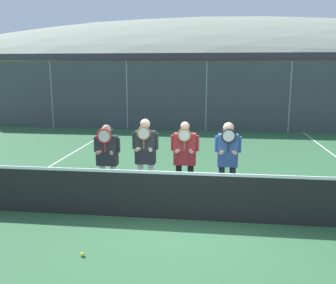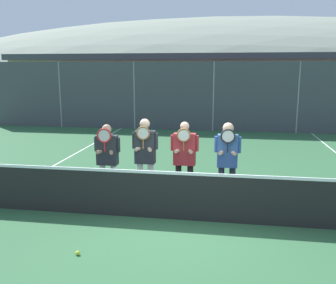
{
  "view_description": "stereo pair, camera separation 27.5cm",
  "coord_description": "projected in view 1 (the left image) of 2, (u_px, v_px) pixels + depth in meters",
  "views": [
    {
      "loc": [
        0.43,
        -6.83,
        2.89
      ],
      "look_at": [
        -0.58,
        1.12,
        1.31
      ],
      "focal_mm": 40.0,
      "sensor_mm": 36.0,
      "label": 1
    },
    {
      "loc": [
        0.71,
        -6.79,
        2.89
      ],
      "look_at": [
        -0.58,
        1.12,
        1.31
      ],
      "focal_mm": 40.0,
      "sensor_mm": 36.0,
      "label": 2
    }
  ],
  "objects": [
    {
      "name": "player_rightmost",
      "position": [
        228.0,
        157.0,
        7.85
      ],
      "size": [
        0.55,
        0.34,
        1.8
      ],
      "color": "#232838",
      "rests_on": "ground_plane"
    },
    {
      "name": "player_leftmost",
      "position": [
        107.0,
        156.0,
        8.12
      ],
      "size": [
        0.58,
        0.34,
        1.71
      ],
      "color": "white",
      "rests_on": "ground_plane"
    },
    {
      "name": "court_line_left_sideline",
      "position": [
        42.0,
        171.0,
        10.73
      ],
      "size": [
        0.05,
        16.0,
        0.01
      ],
      "primitive_type": "cube",
      "color": "white",
      "rests_on": "ground_plane"
    },
    {
      "name": "hill_distant",
      "position": [
        213.0,
        88.0,
        55.52
      ],
      "size": [
        98.45,
        54.69,
        19.14
      ],
      "color": "gray",
      "rests_on": "ground_plane"
    },
    {
      "name": "player_center_left",
      "position": [
        145.0,
        154.0,
        7.99
      ],
      "size": [
        0.56,
        0.34,
        1.85
      ],
      "color": "white",
      "rests_on": "ground_plane"
    },
    {
      "name": "ground_plane",
      "position": [
        190.0,
        220.0,
        7.26
      ],
      "size": [
        120.0,
        120.0,
        0.0
      ],
      "primitive_type": "plane",
      "color": "#2D5B38"
    },
    {
      "name": "car_left_of_center",
      "position": [
        173.0,
        105.0,
        19.98
      ],
      "size": [
        4.0,
        1.92,
        1.9
      ],
      "color": "maroon",
      "rests_on": "ground_plane"
    },
    {
      "name": "tennis_ball_on_court",
      "position": [
        82.0,
        254.0,
        5.84
      ],
      "size": [
        0.07,
        0.07,
        0.07
      ],
      "color": "#CCDB33",
      "rests_on": "ground_plane"
    },
    {
      "name": "fence_back",
      "position": [
        206.0,
        96.0,
        17.41
      ],
      "size": [
        22.75,
        0.06,
        3.21
      ],
      "color": "gray",
      "rests_on": "ground_plane"
    },
    {
      "name": "car_center",
      "position": [
        272.0,
        108.0,
        19.41
      ],
      "size": [
        4.77,
        2.05,
        1.71
      ],
      "color": "maroon",
      "rests_on": "ground_plane"
    },
    {
      "name": "tennis_net",
      "position": [
        190.0,
        196.0,
        7.17
      ],
      "size": [
        11.99,
        0.09,
        1.06
      ],
      "color": "gray",
      "rests_on": "ground_plane"
    },
    {
      "name": "car_far_left",
      "position": [
        84.0,
        106.0,
        20.41
      ],
      "size": [
        4.14,
        1.92,
        1.76
      ],
      "color": "black",
      "rests_on": "ground_plane"
    },
    {
      "name": "clubhouse_building",
      "position": [
        199.0,
        84.0,
        24.21
      ],
      "size": [
        25.26,
        5.5,
        3.76
      ],
      "color": "tan",
      "rests_on": "ground_plane"
    },
    {
      "name": "player_center_right",
      "position": [
        185.0,
        156.0,
        8.01
      ],
      "size": [
        0.6,
        0.34,
        1.79
      ],
      "color": "black",
      "rests_on": "ground_plane"
    }
  ]
}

